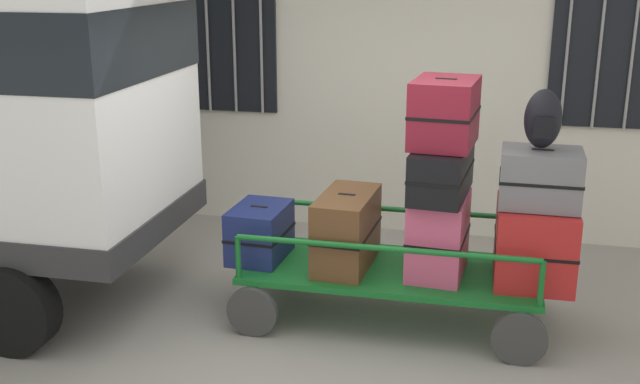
% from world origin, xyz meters
% --- Properties ---
extents(ground_plane, '(40.00, 40.00, 0.00)m').
position_xyz_m(ground_plane, '(0.00, 0.00, 0.00)').
color(ground_plane, gray).
extents(luggage_cart, '(2.44, 1.12, 0.46)m').
position_xyz_m(luggage_cart, '(0.36, 0.38, 0.38)').
color(luggage_cart, '#146023').
rests_on(luggage_cart, ground).
extents(cart_railing, '(2.32, 0.98, 0.36)m').
position_xyz_m(cart_railing, '(0.36, 0.38, 0.76)').
color(cart_railing, '#146023').
rests_on(cart_railing, luggage_cart).
extents(suitcase_left_bottom, '(0.46, 0.63, 0.45)m').
position_xyz_m(suitcase_left_bottom, '(-0.74, 0.37, 0.68)').
color(suitcase_left_bottom, navy).
rests_on(suitcase_left_bottom, luggage_cart).
extents(suitcase_midleft_bottom, '(0.46, 0.82, 0.61)m').
position_xyz_m(suitcase_midleft_bottom, '(-0.01, 0.36, 0.76)').
color(suitcase_midleft_bottom, brown).
rests_on(suitcase_midleft_bottom, luggage_cart).
extents(suitcase_center_bottom, '(0.48, 0.68, 0.64)m').
position_xyz_m(suitcase_center_bottom, '(0.73, 0.36, 0.77)').
color(suitcase_center_bottom, '#CC4C72').
rests_on(suitcase_center_bottom, luggage_cart).
extents(suitcase_center_middle, '(0.47, 0.87, 0.39)m').
position_xyz_m(suitcase_center_middle, '(0.73, 0.38, 1.29)').
color(suitcase_center_middle, black).
rests_on(suitcase_center_middle, suitcase_center_bottom).
extents(suitcase_center_top, '(0.53, 0.70, 0.51)m').
position_xyz_m(suitcase_center_top, '(0.73, 0.41, 1.74)').
color(suitcase_center_top, maroon).
rests_on(suitcase_center_top, suitcase_center_middle).
extents(suitcase_midright_bottom, '(0.61, 0.71, 0.62)m').
position_xyz_m(suitcase_midright_bottom, '(1.46, 0.38, 0.76)').
color(suitcase_midright_bottom, '#B21E1E').
rests_on(suitcase_midright_bottom, luggage_cart).
extents(suitcase_midright_middle, '(0.60, 0.46, 0.44)m').
position_xyz_m(suitcase_midright_middle, '(1.46, 0.36, 1.29)').
color(suitcase_midright_middle, slate).
rests_on(suitcase_midright_middle, suitcase_midright_bottom).
extents(backpack, '(0.27, 0.22, 0.44)m').
position_xyz_m(backpack, '(1.44, 0.39, 1.73)').
color(backpack, black).
rests_on(backpack, suitcase_midright_middle).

